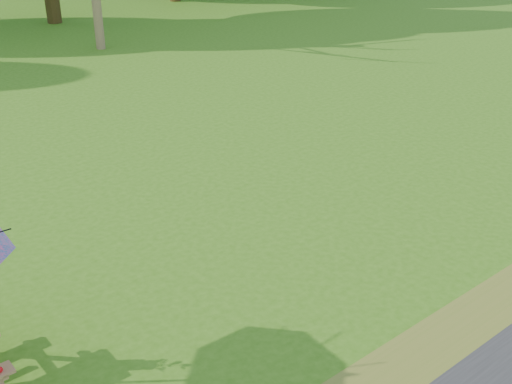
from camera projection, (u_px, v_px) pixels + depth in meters
ground at (272, 271)px, 9.64m from camera, size 120.00×120.00×0.00m
drygrass_strip at (425, 368)px, 7.69m from camera, size 120.00×1.20×0.01m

